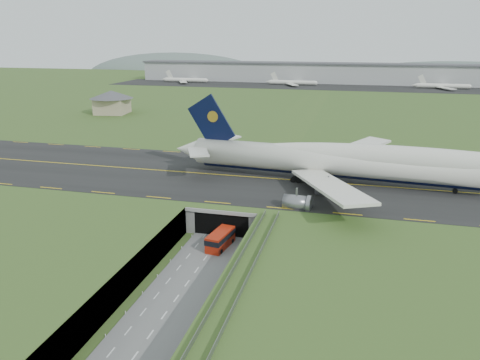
# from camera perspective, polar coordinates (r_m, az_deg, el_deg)

# --- Properties ---
(ground) EXTENTS (900.00, 900.00, 0.00)m
(ground) POSITION_cam_1_polar(r_m,az_deg,el_deg) (94.35, -3.68, -8.79)
(ground) COLOR #365823
(ground) RESTS_ON ground
(airfield_deck) EXTENTS (800.00, 800.00, 6.00)m
(airfield_deck) POSITION_cam_1_polar(r_m,az_deg,el_deg) (93.08, -3.71, -7.13)
(airfield_deck) COLOR gray
(airfield_deck) RESTS_ON ground
(trench_road) EXTENTS (12.00, 75.00, 0.20)m
(trench_road) POSITION_cam_1_polar(r_m,az_deg,el_deg) (87.98, -5.20, -10.78)
(trench_road) COLOR slate
(trench_road) RESTS_ON ground
(taxiway) EXTENTS (800.00, 44.00, 0.18)m
(taxiway) POSITION_cam_1_polar(r_m,az_deg,el_deg) (121.85, 1.02, 0.37)
(taxiway) COLOR black
(taxiway) RESTS_ON airfield_deck
(tunnel_portal) EXTENTS (17.00, 22.30, 6.00)m
(tunnel_portal) POSITION_cam_1_polar(r_m,az_deg,el_deg) (107.76, -0.99, -3.45)
(tunnel_portal) COLOR gray
(tunnel_portal) RESTS_ON ground
(guideway) EXTENTS (3.00, 53.00, 7.05)m
(guideway) POSITION_cam_1_polar(r_m,az_deg,el_deg) (72.87, -0.03, -12.34)
(guideway) COLOR #A8A8A3
(guideway) RESTS_ON ground
(jumbo_jet) EXTENTS (103.47, 64.73, 21.48)m
(jumbo_jet) POSITION_cam_1_polar(r_m,az_deg,el_deg) (117.76, 14.75, 2.09)
(jumbo_jet) COLOR silver
(jumbo_jet) RESTS_ON ground
(shuttle_tram) EXTENTS (4.31, 8.63, 3.35)m
(shuttle_tram) POSITION_cam_1_polar(r_m,az_deg,el_deg) (95.41, -2.41, -7.25)
(shuttle_tram) COLOR #A91F0B
(shuttle_tram) RESTS_ON ground
(service_building) EXTENTS (22.40, 22.40, 10.96)m
(service_building) POSITION_cam_1_polar(r_m,az_deg,el_deg) (231.47, -15.37, 9.38)
(service_building) COLOR tan
(service_building) RESTS_ON ground
(cargo_terminal) EXTENTS (320.00, 67.00, 15.60)m
(cargo_terminal) POSITION_cam_1_polar(r_m,az_deg,el_deg) (381.94, 10.48, 12.73)
(cargo_terminal) COLOR #B2B2B2
(cargo_terminal) RESTS_ON ground
(distant_hills) EXTENTS (700.00, 91.00, 60.00)m
(distant_hills) POSITION_cam_1_polar(r_m,az_deg,el_deg) (513.98, 18.80, 11.16)
(distant_hills) COLOR #56675F
(distant_hills) RESTS_ON ground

